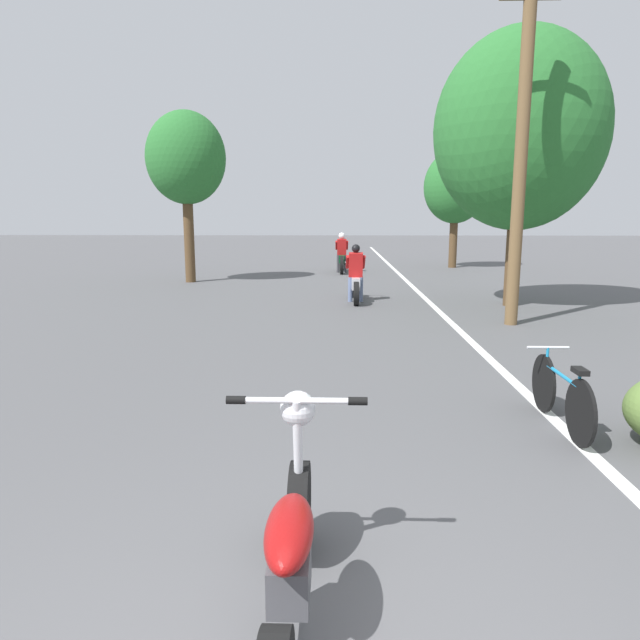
{
  "coord_description": "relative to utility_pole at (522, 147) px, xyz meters",
  "views": [
    {
      "loc": [
        0.18,
        -1.86,
        2.1
      ],
      "look_at": [
        -0.01,
        4.69,
        0.9
      ],
      "focal_mm": 32.0,
      "sensor_mm": 36.0,
      "label": 1
    }
  ],
  "objects": [
    {
      "name": "lane_stripe_edge",
      "position": [
        -1.14,
        3.46,
        -3.36
      ],
      "size": [
        0.14,
        48.0,
        0.01
      ],
      "primitive_type": "cube",
      "color": "white",
      "rests_on": "ground"
    },
    {
      "name": "utility_pole",
      "position": [
        0.0,
        0.0,
        0.0
      ],
      "size": [
        1.1,
        0.24,
        6.54
      ],
      "color": "brown",
      "rests_on": "ground"
    },
    {
      "name": "roadside_tree_right_near",
      "position": [
        0.69,
        2.41,
        0.61
      ],
      "size": [
        3.86,
        3.47,
        6.21
      ],
      "color": "#513A23",
      "rests_on": "ground"
    },
    {
      "name": "roadside_tree_right_far",
      "position": [
        1.32,
        12.47,
        -0.15
      ],
      "size": [
        2.52,
        2.27,
        4.69
      ],
      "color": "#513A23",
      "rests_on": "ground"
    },
    {
      "name": "roadside_tree_left",
      "position": [
        -8.11,
        7.02,
        0.46
      ],
      "size": [
        2.47,
        2.22,
        5.28
      ],
      "color": "#513A23",
      "rests_on": "ground"
    },
    {
      "name": "motorcycle_foreground",
      "position": [
        -3.65,
        -8.48,
        -2.94
      ],
      "size": [
        0.81,
        2.08,
        1.09
      ],
      "color": "black",
      "rests_on": "ground"
    },
    {
      "name": "motorcycle_rider_lead",
      "position": [
        -2.95,
        2.96,
        -2.83
      ],
      "size": [
        0.5,
        1.93,
        1.41
      ],
      "color": "black",
      "rests_on": "ground"
    },
    {
      "name": "motorcycle_rider_far",
      "position": [
        -3.23,
        10.31,
        -2.8
      ],
      "size": [
        0.5,
        2.12,
        1.48
      ],
      "color": "black",
      "rests_on": "ground"
    },
    {
      "name": "bicycle_parked",
      "position": [
        -1.17,
        -5.55,
        -3.02
      ],
      "size": [
        0.44,
        1.58,
        0.74
      ],
      "color": "black",
      "rests_on": "ground"
    }
  ]
}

